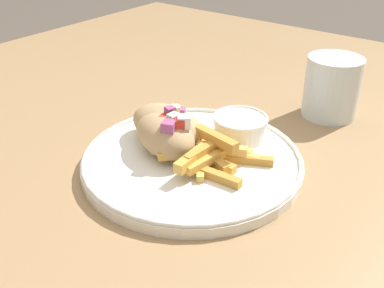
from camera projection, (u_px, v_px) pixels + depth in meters
The scene contains 7 objects.
table at pixel (202, 195), 0.65m from camera, with size 1.39×1.39×0.72m.
plate at pixel (192, 160), 0.60m from camera, with size 0.29×0.29×0.02m.
pita_sandwich_near at pixel (166, 135), 0.59m from camera, with size 0.12×0.10×0.06m.
pita_sandwich_far at pixel (167, 125), 0.62m from camera, with size 0.12×0.09×0.06m.
fries_pile at pixel (209, 154), 0.58m from camera, with size 0.14×0.11×0.04m.
sauce_ramekin at pixel (240, 126), 0.63m from camera, with size 0.08×0.08×0.03m.
water_glass at pixel (331, 90), 0.71m from camera, with size 0.09×0.09×0.10m.
Camera 1 is at (0.31, -0.43, 1.04)m, focal length 42.00 mm.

